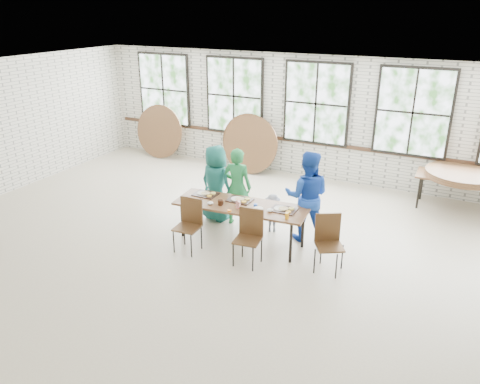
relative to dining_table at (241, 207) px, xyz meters
The scene contains 13 objects.
room 4.04m from the dining_table, 89.12° to the left, with size 12.00×12.00×12.00m.
dining_table is the anchor object (origin of this frame).
chair_near_left 0.95m from the dining_table, 136.97° to the right, with size 0.45×0.44×0.95m.
chair_near_right 0.75m from the dining_table, 52.46° to the right, with size 0.47×0.45×0.95m.
chair_spare 1.70m from the dining_table, ahead, with size 0.57×0.56×0.95m.
adult_teal 1.10m from the dining_table, 143.72° to the left, with size 0.76×0.49×1.55m, color #1B675C.
adult_green 0.77m from the dining_table, 122.37° to the left, with size 0.57×0.37×1.56m, color #20793D.
toddler 0.80m from the dining_table, 62.08° to the left, with size 0.49×0.28×0.76m, color #13213D.
adult_blue 1.21m from the dining_table, 32.86° to the left, with size 0.82×0.64×1.70m, color #1944B0.
storage_table 4.81m from the dining_table, 43.90° to the left, with size 1.81×0.78×0.74m.
tabletop_clutter 0.12m from the dining_table, 11.78° to the right, with size 2.01×0.62×0.11m.
round_tops_stacked 4.81m from the dining_table, 43.90° to the left, with size 1.50×1.50×0.13m.
round_tops_leaning 4.39m from the dining_table, 124.86° to the left, with size 4.34×0.40×1.50m.
Camera 1 is at (3.38, -6.30, 4.07)m, focal length 35.00 mm.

